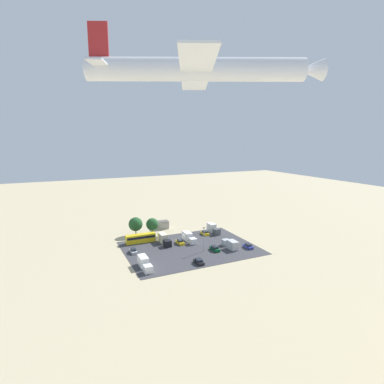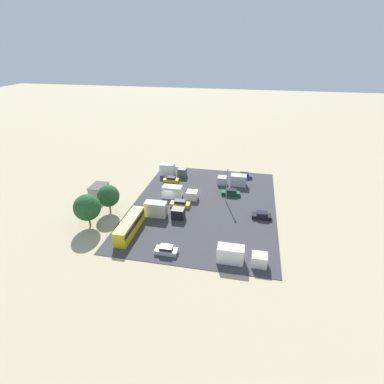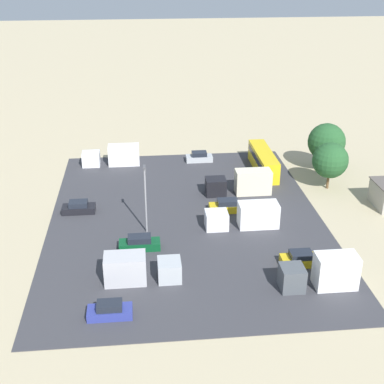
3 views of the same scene
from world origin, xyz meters
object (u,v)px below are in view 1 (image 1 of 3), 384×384
Objects in this scene: parked_car_2 at (180,242)px; parked_car_5 at (215,249)px; parked_car_4 at (248,246)px; parked_truck_2 at (231,244)px; parked_car_3 at (133,251)px; parked_truck_3 at (144,263)px; parked_car_1 at (205,233)px; parked_truck_4 at (164,239)px; parked_car_0 at (199,262)px; parked_truck_1 at (213,229)px; shed_building at (163,225)px; parked_truck_0 at (189,237)px; airplane at (204,69)px; bus at (141,238)px.

parked_car_2 is 13.99m from parked_car_5.
parked_car_2 reaches higher than parked_car_4.
parked_car_2 is at bearing 141.61° from parked_truck_2.
parked_truck_3 is (-0.12, 13.17, 0.76)m from parked_car_3.
parked_car_1 is 0.47× the size of parked_truck_4.
parked_car_3 reaches higher than parked_car_0.
parked_truck_1 reaches higher than parked_car_0.
parked_truck_3 is at bearing 33.75° from parked_car_1.
parked_car_0 is 12.45m from parked_car_5.
parked_truck_1 is at bearing -166.96° from parked_car_1.
shed_building reaches higher than parked_car_5.
shed_building is 21.00m from parked_car_2.
shed_building reaches higher than parked_truck_0.
parked_car_2 is at bearing 144.87° from parked_car_4.
parked_truck_4 is (3.57, -21.79, 0.89)m from parked_car_0.
parked_car_4 is 0.46× the size of parked_truck_4.
bus is at bearing -158.72° from airplane.
shed_building is at bearing -91.62° from parked_car_2.
parked_car_5 is (11.85, -2.85, 0.03)m from parked_car_4.
parked_car_5 is 19.53m from parked_truck_4.
parked_truck_1 is 22.91m from parked_truck_4.
shed_building is 86.09m from airplane.
bus reaches higher than parked_car_4.
airplane reaches higher than parked_car_1.
parked_truck_0 is at bearing 8.40° from parked_car_3.
airplane is at bearing 59.33° from parked_truck_1.
shed_building is at bearing 113.23° from parked_truck_2.
parked_car_4 is 0.53× the size of parked_truck_2.
parked_truck_0 is at bearing 70.96° from bus.
airplane is at bearing 72.38° from parked_car_2.
parked_truck_3 is (25.86, 3.53, 0.74)m from parked_car_5.
parked_car_2 reaches higher than parked_car_1.
parked_car_3 is 0.11× the size of airplane.
parked_truck_1 is (-35.15, -8.38, 0.96)m from parked_car_3.
airplane is at bearing -122.36° from parked_car_5.
parked_truck_1 reaches higher than parked_car_2.
parked_truck_1 is at bearing -148.40° from parked_truck_3.
parked_car_3 is at bearing -153.19° from airplane.
parked_truck_2 is (5.56, -2.63, 0.74)m from parked_car_4.
parked_truck_1 is at bearing 97.31° from parked_car_4.
parked_car_1 is at bearing 13.46° from parked_car_3.
parked_truck_1 is at bearing 63.03° from parked_car_5.
parked_car_5 is (4.93, 17.04, 0.05)m from parked_car_1.
parked_car_4 is at bearing -18.28° from parked_car_3.
parked_car_0 is at bearing 165.63° from parked_truck_3.
parked_car_4 is (-37.82, 12.49, -0.01)m from parked_car_3.
parked_car_1 is 37.03m from parked_truck_3.
airplane reaches higher than bus.
parked_truck_2 is (-27.26, 18.97, -0.32)m from bus.
parked_truck_1 is (-19.01, -25.65, 0.98)m from parked_car_0.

